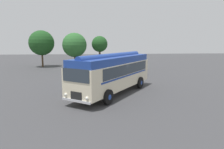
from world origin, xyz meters
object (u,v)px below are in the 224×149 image
at_px(box_van, 130,62).
at_px(traffic_cone, 74,97).
at_px(car_mid_left, 111,66).
at_px(vintage_bus, 114,72).
at_px(car_near_left, 94,66).

height_order(box_van, traffic_cone, box_van).
xyz_separation_m(box_van, traffic_cone, (-7.21, -15.09, -1.09)).
distance_m(car_mid_left, traffic_cone, 15.66).
bearing_deg(traffic_cone, box_van, 64.47).
xyz_separation_m(vintage_bus, car_mid_left, (1.03, 13.13, -1.05)).
bearing_deg(vintage_bus, car_mid_left, 85.54).
bearing_deg(car_near_left, traffic_cone, -96.18).
bearing_deg(traffic_cone, car_near_left, 83.82).
xyz_separation_m(vintage_bus, box_van, (3.92, 13.17, -0.53)).
bearing_deg(box_van, traffic_cone, -115.53).
xyz_separation_m(car_near_left, car_mid_left, (2.59, -0.83, 0.00)).
bearing_deg(car_near_left, vintage_bus, -83.61).
relative_size(car_near_left, car_mid_left, 1.00).
distance_m(car_near_left, box_van, 5.57).
xyz_separation_m(car_mid_left, traffic_cone, (-4.31, -15.05, -0.57)).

